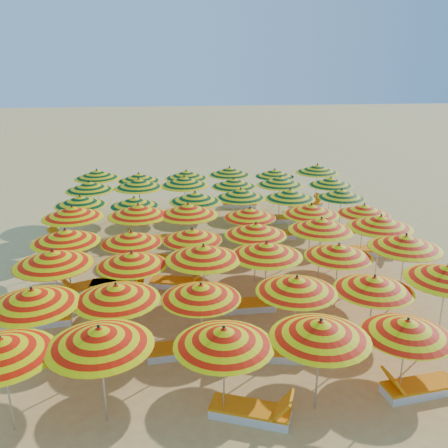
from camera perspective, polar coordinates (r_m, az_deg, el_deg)
The scene contains 69 objects.
ground at distance 17.79m, azimuth 0.17°, elevation -5.40°, with size 120.00×120.00×0.00m, color #E8C267.
umbrella_0 at distance 10.77m, azimuth -24.13°, elevation -12.73°, with size 2.67×2.67×2.22m.
umbrella_1 at distance 10.37m, azimuth -14.06°, elevation -12.42°, with size 2.48×2.48×2.29m.
umbrella_2 at distance 10.24m, azimuth -0.02°, elevation -12.80°, with size 2.21×2.21×2.19m.
umbrella_3 at distance 10.60m, azimuth 10.96°, elevation -11.78°, with size 2.48×2.48×2.23m.
umbrella_4 at distance 11.49m, azimuth 20.22°, elevation -11.05°, with size 2.08×2.08×2.04m.
umbrella_6 at distance 12.44m, azimuth -21.06°, elevation -7.82°, with size 2.25×2.25×2.25m.
umbrella_7 at distance 12.22m, azimuth -12.22°, elevation -7.65°, with size 2.73×2.73×2.20m.
umbrella_8 at distance 12.24m, azimuth -2.64°, elevation -7.71°, with size 2.48×2.48×2.09m.
umbrella_9 at distance 12.56m, azimuth 8.30°, elevation -6.85°, with size 2.47×2.47×2.16m.
umbrella_10 at distance 13.09m, azimuth 16.78°, elevation -6.54°, with size 2.14×2.14×2.12m.
umbrella_11 at distance 13.97m, azimuth 24.19°, elevation -5.12°, with size 2.29×2.29×2.30m.
umbrella_12 at distance 14.39m, azimuth -18.96°, elevation -3.68°, with size 2.26×2.26×2.32m.
umbrella_13 at distance 14.23m, azimuth -10.48°, elevation -3.96°, with size 2.17×2.17×2.12m.
umbrella_14 at distance 14.07m, azimuth -2.36°, elevation -3.27°, with size 2.66×2.66×2.28m.
umbrella_15 at distance 14.42m, azimuth 4.87°, elevation -2.90°, with size 2.80×2.80×2.25m.
umbrella_16 at distance 14.96m, azimuth 12.98°, elevation -2.98°, with size 2.45×2.45×2.12m.
umbrella_17 at distance 15.71m, azimuth 20.06°, elevation -1.92°, with size 2.52×2.52×2.32m.
umbrella_18 at distance 16.18m, azimuth -17.68°, elevation -1.30°, with size 2.20×2.20×2.25m.
umbrella_19 at distance 16.05m, azimuth -10.57°, elevation -1.51°, with size 2.47×2.47×2.05m.
umbrella_20 at distance 16.04m, azimuth -3.64°, elevation -1.21°, with size 2.22×2.22×2.06m.
umbrella_21 at distance 16.25m, azimuth 3.66°, elevation -0.60°, with size 2.69×2.69×2.17m.
umbrella_22 at distance 16.67m, azimuth 11.07°, elevation -0.04°, with size 2.39×2.39×2.28m.
umbrella_23 at distance 17.29m, azimuth 17.48°, elevation 0.23°, with size 2.52×2.52×2.32m.
umbrella_24 at distance 18.40m, azimuth -16.95°, elevation 1.32°, with size 2.59×2.59×2.30m.
umbrella_25 at distance 17.98m, azimuth -9.77°, elevation 1.55°, with size 2.48×2.48×2.32m.
umbrella_26 at distance 17.87m, azimuth -4.13°, elevation 1.66°, with size 2.39×2.39×2.32m.
umbrella_27 at distance 18.28m, azimuth 2.97°, elevation 1.28°, with size 2.45×2.45×2.04m.
umbrella_28 at distance 18.50m, azimuth 9.95°, elevation 1.63°, with size 2.10×2.10×2.18m.
umbrella_29 at distance 19.30m, azimuth 15.72°, elevation 1.62°, with size 2.22×2.22×2.07m.
umbrella_30 at distance 20.29m, azimuth -16.11°, elevation 2.59°, with size 2.45×2.45×2.14m.
umbrella_31 at distance 20.02m, azimuth -10.23°, elevation 2.53°, with size 2.33×2.33×2.03m.
umbrella_32 at distance 19.81m, azimuth -3.33°, elevation 3.11°, with size 2.66×2.66×2.21m.
umbrella_33 at distance 20.38m, azimuth 1.93°, elevation 3.52°, with size 2.27×2.27×2.18m.
umbrella_34 at distance 20.41m, azimuth 7.55°, elevation 3.40°, with size 2.37×2.37×2.19m.
umbrella_35 at distance 21.29m, azimuth 13.29°, elevation 3.41°, with size 2.12×2.12×2.07m.
umbrella_36 at distance 22.24m, azimuth -15.15°, elevation 4.21°, with size 2.35×2.35×2.20m.
umbrella_37 at distance 21.99m, azimuth -9.72°, elevation 4.61°, with size 2.67×2.67×2.27m.
umbrella_38 at distance 22.08m, azimuth -4.57°, elevation 4.91°, with size 2.29×2.29×2.29m.
umbrella_39 at distance 22.30m, azimuth 1.13°, elevation 4.77°, with size 2.22×2.22×2.14m.
umbrella_40 at distance 22.48m, azimuth 6.42°, elevation 4.93°, with size 2.72×2.72×2.21m.
umbrella_41 at distance 23.08m, azimuth 12.09°, elevation 4.77°, with size 2.57×2.57×2.11m.
umbrella_42 at distance 24.16m, azimuth -14.32°, elevation 5.54°, with size 2.41×2.41×2.26m.
umbrella_43 at distance 23.95m, azimuth -9.72°, elevation 5.31°, with size 2.06×2.06×2.06m.
umbrella_44 at distance 23.88m, azimuth -4.33°, elevation 5.67°, with size 2.65×2.65×2.14m.
umbrella_45 at distance 24.43m, azimuth 0.63°, elevation 6.06°, with size 2.33×2.33×2.16m.
umbrella_46 at distance 24.72m, azimuth 5.81°, elevation 5.84°, with size 2.46×2.46×2.03m.
umbrella_47 at distance 24.98m, azimuth 10.62°, elevation 6.24°, with size 2.20×2.20×2.26m.
lounger_0 at distance 11.26m, azimuth 3.27°, elevation -20.61°, with size 1.82×1.17×0.69m.
lounger_1 at distance 12.65m, azimuth 21.25°, elevation -17.03°, with size 1.80×0.82×0.69m.
lounger_2 at distance 13.19m, azimuth -4.82°, elevation -14.06°, with size 1.79×0.78×0.69m.
lounger_3 at distance 13.08m, azimuth 5.58°, elevation -14.38°, with size 1.81×0.87×0.69m.
lounger_4 at distance 15.37m, azimuth -20.39°, elevation -10.18°, with size 1.77×0.70×0.69m.
lounger_5 at distance 15.21m, azimuth 2.72°, elevation -9.21°, with size 1.75×0.62×0.69m.
lounger_6 at distance 16.87m, azimuth -15.31°, elevation -6.96°, with size 1.82×1.19×0.69m.
lounger_7 at distance 16.76m, azimuth -11.95°, elevation -6.85°, with size 1.78×0.74×0.69m.
lounger_8 at distance 16.64m, azimuth -5.26°, elevation -6.70°, with size 1.82×1.02×0.69m.
lounger_9 at distance 19.32m, azimuth -17.78°, elevation -3.84°, with size 1.79×0.78×0.69m.
lounger_10 at distance 18.29m, azimuth -5.55°, elevation -4.27°, with size 1.82×1.19×0.69m.
lounger_11 at distance 19.00m, azimuth 4.36°, elevation -3.33°, with size 1.82×1.17×0.69m.
lounger_12 at distance 20.03m, azimuth 16.93°, elevation -2.94°, with size 1.80×0.85×0.69m.
lounger_13 at distance 21.16m, azimuth -17.17°, elevation -1.79°, with size 1.83×1.07×0.69m.
lounger_14 at distance 20.47m, azimuth -8.57°, elevation -1.83°, with size 1.79×0.78×0.69m.
lounger_15 at distance 20.86m, azimuth 5.71°, elevation -1.31°, with size 1.79×0.80×0.69m.
lounger_16 at distance 23.09m, azimuth 7.72°, elevation 0.61°, with size 1.80×0.81×0.69m.
lounger_17 at distance 25.10m, azimuth 1.93°, elevation 2.27°, with size 1.81×0.89×0.69m.
lounger_18 at distance 25.16m, azimuth 9.36°, elevation 2.06°, with size 1.82×1.18×0.69m.
beachgoer_a at distance 17.43m, azimuth -3.11°, elevation -3.71°, with size 0.46×0.30×1.25m, color tan.
beachgoer_b at distance 16.35m, azimuth -10.05°, elevation -5.54°, with size 0.62×0.48×1.27m, color tan.
Camera 1 is at (-1.80, -16.12, 7.30)m, focal length 40.00 mm.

